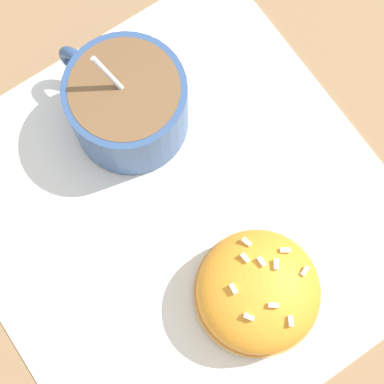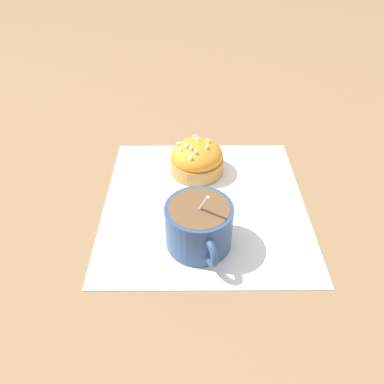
{
  "view_description": "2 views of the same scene",
  "coord_description": "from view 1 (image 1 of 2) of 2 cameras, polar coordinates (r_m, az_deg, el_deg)",
  "views": [
    {
      "loc": [
        0.1,
        -0.06,
        0.49
      ],
      "look_at": [
        -0.0,
        0.01,
        0.04
      ],
      "focal_mm": 60.0,
      "sensor_mm": 36.0,
      "label": 1
    },
    {
      "loc": [
        -0.44,
        0.03,
        0.39
      ],
      "look_at": [
        -0.01,
        0.02,
        0.04
      ],
      "focal_mm": 35.0,
      "sensor_mm": 36.0,
      "label": 2
    }
  ],
  "objects": [
    {
      "name": "paper_napkin",
      "position": [
        0.5,
        -1.13,
        -1.93
      ],
      "size": [
        0.33,
        0.32,
        0.0
      ],
      "color": "white",
      "rests_on": "ground_plane"
    },
    {
      "name": "frosted_pastry",
      "position": [
        0.47,
        5.83,
        -8.84
      ],
      "size": [
        0.09,
        0.09,
        0.06
      ],
      "color": "#D19347",
      "rests_on": "paper_napkin"
    },
    {
      "name": "coffee_cup",
      "position": [
        0.49,
        -5.84,
        7.83
      ],
      "size": [
        0.11,
        0.09,
        0.1
      ],
      "color": "#335184",
      "rests_on": "paper_napkin"
    },
    {
      "name": "ground_plane",
      "position": [
        0.5,
        -1.12,
        -1.97
      ],
      "size": [
        3.0,
        3.0,
        0.0
      ],
      "primitive_type": "plane",
      "color": "#93704C"
    }
  ]
}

